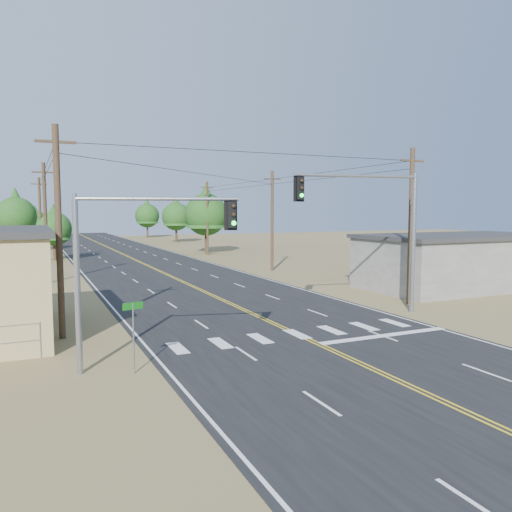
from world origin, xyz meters
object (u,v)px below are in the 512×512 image
building_right (458,262)px  signal_mast_left (126,251)px  signal_mast_right (380,218)px  street_sign (133,326)px

building_right → signal_mast_left: bearing=-159.6°
signal_mast_left → signal_mast_right: bearing=31.3°
signal_mast_left → street_sign: bearing=-55.1°
signal_mast_right → street_sign: 16.39m
signal_mast_left → signal_mast_right: size_ratio=0.81×
building_right → street_sign: (-27.38, -10.59, -0.20)m
signal_mast_left → street_sign: signal_mast_left is taller
signal_mast_left → signal_mast_right: signal_mast_right is taller
building_right → signal_mast_left: 29.47m
building_right → signal_mast_left: size_ratio=2.25×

